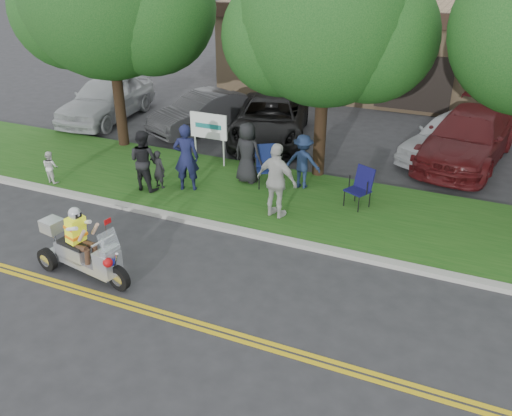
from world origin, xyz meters
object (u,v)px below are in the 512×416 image
at_px(trike_scooter, 82,252).
at_px(spectator_adult_right, 277,181).
at_px(spectator_adult_left, 186,157).
at_px(lawn_chair_a, 361,185).
at_px(parked_car_far_left, 106,98).
at_px(lawn_chair_b, 266,163).
at_px(spectator_adult_mid, 144,160).
at_px(parked_car_far_right, 452,137).
at_px(parked_car_left, 204,112).
at_px(parked_car_right, 468,137).
at_px(parked_car_mid, 270,119).

xyz_separation_m(trike_scooter, spectator_adult_right, (2.88, 4.03, 0.53)).
distance_m(trike_scooter, spectator_adult_left, 4.60).
height_order(lawn_chair_a, parked_car_far_left, parked_car_far_left).
distance_m(lawn_chair_b, spectator_adult_left, 2.30).
bearing_deg(spectator_adult_left, spectator_adult_mid, 1.06).
relative_size(lawn_chair_a, spectator_adult_left, 0.56).
distance_m(lawn_chair_b, parked_car_far_right, 6.47).
relative_size(spectator_adult_mid, parked_car_left, 0.40).
relative_size(spectator_adult_mid, parked_car_far_left, 0.35).
relative_size(spectator_adult_left, parked_car_far_right, 0.43).
bearing_deg(lawn_chair_a, parked_car_right, 90.24).
relative_size(parked_car_far_left, parked_car_mid, 0.92).
bearing_deg(parked_car_far_left, lawn_chair_b, -28.87).
bearing_deg(spectator_adult_left, trike_scooter, 68.89).
bearing_deg(spectator_adult_mid, lawn_chair_a, -162.07).
bearing_deg(trike_scooter, parked_car_mid, 97.57).
xyz_separation_m(parked_car_far_left, parked_car_right, (13.50, 0.96, -0.05)).
bearing_deg(parked_car_far_right, parked_car_mid, -151.63).
height_order(parked_car_mid, parked_car_right, parked_car_right).
xyz_separation_m(spectator_adult_mid, parked_car_mid, (1.56, 5.56, -0.22)).
distance_m(spectator_adult_left, parked_car_mid, 5.12).
xyz_separation_m(spectator_adult_left, parked_car_left, (-2.21, 5.06, -0.36)).
xyz_separation_m(parked_car_left, parked_car_right, (9.29, 0.68, 0.10)).
bearing_deg(parked_car_far_right, spectator_adult_mid, -118.70).
distance_m(spectator_adult_left, parked_car_far_right, 8.73).
height_order(spectator_adult_right, parked_car_left, spectator_adult_right).
bearing_deg(parked_car_far_right, parked_car_far_left, -153.43).
height_order(spectator_adult_left, parked_car_mid, spectator_adult_left).
bearing_deg(spectator_adult_left, lawn_chair_b, -168.56).
bearing_deg(parked_car_far_left, parked_car_mid, -3.32).
relative_size(parked_car_left, parked_car_mid, 0.79).
bearing_deg(parked_car_right, lawn_chair_a, -105.79).
height_order(spectator_adult_left, spectator_adult_mid, spectator_adult_left).
bearing_deg(parked_car_right, trike_scooter, -114.38).
xyz_separation_m(trike_scooter, parked_car_far_left, (-6.49, 9.35, 0.30)).
distance_m(lawn_chair_a, parked_car_far_right, 5.13).
bearing_deg(spectator_adult_right, parked_car_far_left, -17.49).
bearing_deg(spectator_adult_right, parked_car_right, -111.29).
xyz_separation_m(trike_scooter, parked_car_right, (7.01, 10.30, 0.25)).
distance_m(spectator_adult_left, parked_car_right, 9.11).
xyz_separation_m(lawn_chair_a, parked_car_mid, (-4.31, 4.16, 0.05)).
height_order(spectator_adult_mid, parked_car_left, spectator_adult_mid).
xyz_separation_m(parked_car_far_left, parked_car_left, (4.21, 0.28, -0.14)).
bearing_deg(lawn_chair_b, spectator_adult_mid, 177.61).
bearing_deg(parked_car_far_left, parked_car_left, -2.17).
bearing_deg(parked_car_mid, spectator_adult_left, -110.86).
relative_size(trike_scooter, spectator_adult_left, 1.27).
height_order(spectator_adult_right, parked_car_mid, spectator_adult_right).
height_order(lawn_chair_b, spectator_adult_right, spectator_adult_right).
bearing_deg(spectator_adult_right, lawn_chair_a, -129.06).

